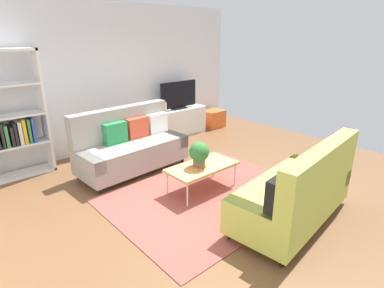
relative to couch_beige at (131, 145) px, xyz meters
name	(u,v)px	position (x,y,z in m)	size (l,w,h in m)	color
ground_plane	(202,190)	(0.39, -1.44, -0.45)	(7.68, 7.68, 0.00)	brown
wall_far	(109,78)	(0.39, 1.36, 1.00)	(6.40, 0.12, 2.90)	silver
area_rug	(209,195)	(0.34, -1.62, -0.45)	(2.90, 2.20, 0.01)	#9E4C42
couch_beige	(131,145)	(0.00, 0.00, 0.00)	(1.95, 0.95, 1.10)	gray
couch_green	(297,192)	(0.69, -2.84, -0.01)	(1.98, 1.05, 1.10)	#C1CC51
coffee_table	(202,167)	(0.39, -1.42, -0.06)	(1.10, 0.56, 0.42)	tan
tv_console	(178,122)	(1.91, 1.02, -0.13)	(1.40, 0.44, 0.64)	silver
tv	(179,96)	(1.91, 1.00, 0.50)	(1.00, 0.20, 0.64)	black
bookshelf	(9,122)	(-1.60, 1.04, 0.51)	(1.10, 0.36, 2.10)	white
storage_trunk	(214,119)	(3.01, 0.92, -0.23)	(0.52, 0.40, 0.44)	orange
potted_plant	(199,153)	(0.31, -1.44, 0.19)	(0.30, 0.30, 0.40)	brown
table_book_0	(196,167)	(0.26, -1.43, -0.02)	(0.24, 0.18, 0.03)	orange
vase_0	(157,108)	(1.33, 1.07, 0.27)	(0.12, 0.12, 0.17)	silver
bottle_0	(166,107)	(1.52, 0.98, 0.30)	(0.05, 0.05, 0.22)	silver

